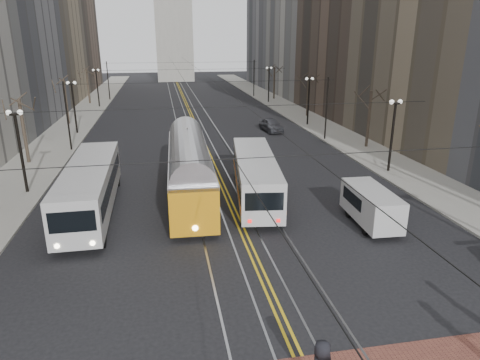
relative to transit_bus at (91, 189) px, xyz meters
name	(u,v)px	position (x,y,z in m)	size (l,w,h in m)	color
ground	(290,338)	(8.68, -13.55, -1.54)	(260.00, 260.00, 0.00)	black
sidewalk_left	(76,122)	(-6.32, 31.45, -1.46)	(5.00, 140.00, 0.15)	gray
sidewalk_right	(300,115)	(23.68, 31.45, -1.46)	(5.00, 140.00, 0.15)	gray
streetcar_rails	(193,119)	(8.68, 31.45, -1.53)	(4.80, 130.00, 0.02)	gray
centre_lines	(193,119)	(8.68, 31.45, -1.53)	(0.42, 130.00, 0.01)	gold
lamp_posts	(205,120)	(8.68, 15.20, 1.26)	(27.60, 57.20, 5.60)	black
street_trees	(199,110)	(8.68, 21.70, 1.26)	(31.68, 53.28, 5.60)	#382D23
trolley_wires	(199,101)	(8.68, 21.28, 2.24)	(25.96, 120.00, 6.60)	black
transit_bus	(91,189)	(0.00, 0.00, 0.00)	(2.56, 12.31, 3.08)	#BABABA
streetcar	(190,173)	(6.18, 1.74, 0.14)	(2.65, 14.25, 3.36)	orange
rear_bus	(255,178)	(10.48, 0.59, -0.06)	(2.46, 11.33, 2.95)	silver
cargo_van	(371,208)	(16.14, -4.80, -0.46)	(1.87, 4.86, 2.15)	#BDBDBD
sedan_grey	(271,125)	(17.04, 21.86, -0.78)	(1.80, 4.47, 1.52)	#47484F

